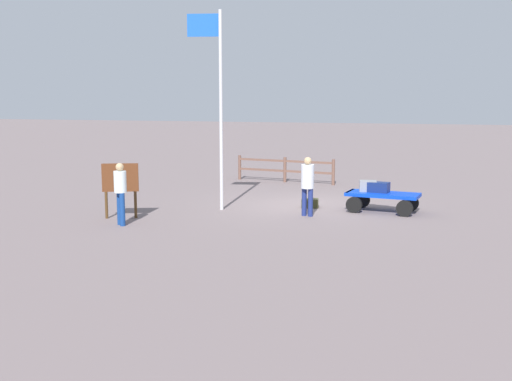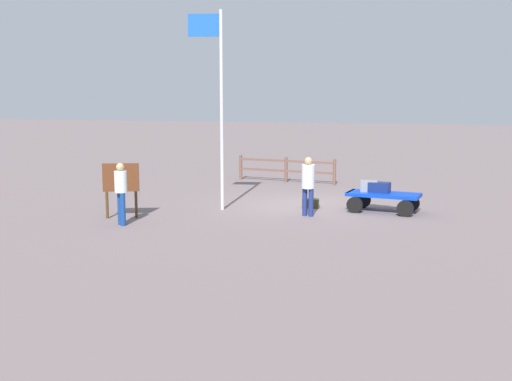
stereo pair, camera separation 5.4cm
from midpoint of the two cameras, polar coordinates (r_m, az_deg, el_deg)
The scene contains 10 objects.
ground_plane at distance 19.70m, azimuth 4.41°, elevation -1.33°, with size 120.00×120.00×0.00m, color slate.
luggage_cart at distance 18.82m, azimuth 11.23°, elevation -0.64°, with size 2.19×1.32×0.57m.
suitcase_dark at distance 18.94m, azimuth 9.99°, elevation 0.40°, with size 0.54×0.42×0.33m.
suitcase_navy at distance 18.85m, azimuth 10.94°, elevation 0.29°, with size 0.66×0.49×0.30m.
suitcase_tan at distance 19.29m, azimuth 4.81°, elevation -1.15°, with size 0.56×0.46×0.27m.
worker_lead at distance 17.78m, azimuth 4.59°, elevation 0.81°, with size 0.46×0.46×1.68m.
worker_trailing at distance 16.84m, azimuth -12.24°, elevation 0.09°, with size 0.46×0.46×1.65m.
flagpole at distance 18.64m, azimuth -3.65°, elevation 8.93°, with size 1.03×0.21×5.81m.
signboard at distance 17.81m, azimuth -12.24°, elevation 0.73°, with size 0.95×0.41×1.53m.
wooden_fence at distance 24.82m, azimuth 2.57°, elevation 2.07°, with size 4.05×0.73×0.99m.
Camera 1 is at (-3.86, 19.02, 3.37)m, focal length 44.28 mm.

